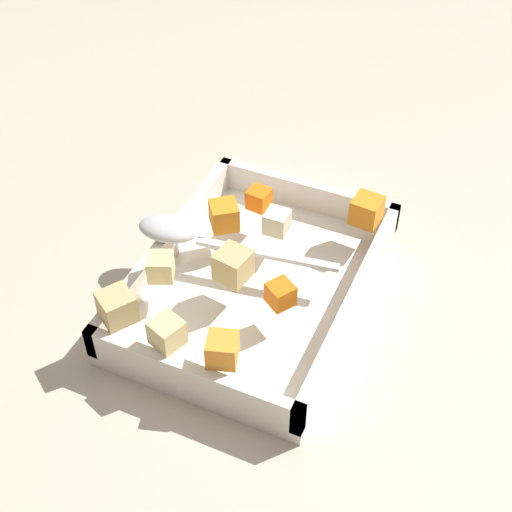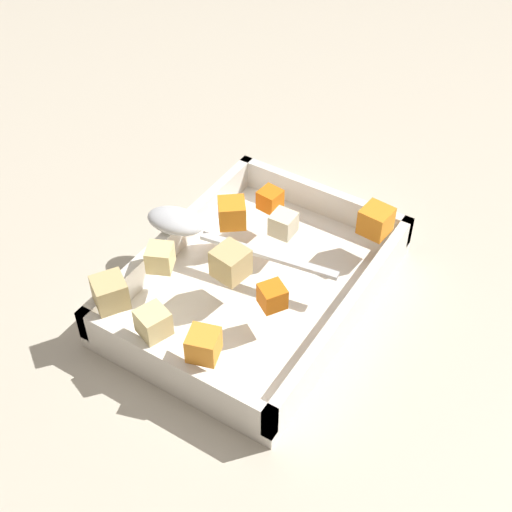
# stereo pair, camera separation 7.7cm
# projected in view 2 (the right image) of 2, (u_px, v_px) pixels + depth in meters

# --- Properties ---
(ground_plane) EXTENTS (4.00, 4.00, 0.00)m
(ground_plane) POSITION_uv_depth(u_px,v_px,m) (258.00, 285.00, 0.83)
(ground_plane) COLOR #BCB29E
(baking_dish) EXTENTS (0.32, 0.24, 0.05)m
(baking_dish) POSITION_uv_depth(u_px,v_px,m) (256.00, 286.00, 0.81)
(baking_dish) COLOR white
(baking_dish) RESTS_ON ground_plane
(carrot_chunk_mid_right) EXTENTS (0.04, 0.04, 0.03)m
(carrot_chunk_mid_right) POSITION_uv_depth(u_px,v_px,m) (232.00, 213.00, 0.82)
(carrot_chunk_mid_right) COLOR orange
(carrot_chunk_mid_right) RESTS_ON baking_dish
(carrot_chunk_back_center) EXTENTS (0.04, 0.04, 0.03)m
(carrot_chunk_back_center) POSITION_uv_depth(u_px,v_px,m) (204.00, 345.00, 0.68)
(carrot_chunk_back_center) COLOR orange
(carrot_chunk_back_center) RESTS_ON baking_dish
(carrot_chunk_corner_sw) EXTENTS (0.03, 0.03, 0.02)m
(carrot_chunk_corner_sw) POSITION_uv_depth(u_px,v_px,m) (272.00, 296.00, 0.73)
(carrot_chunk_corner_sw) COLOR orange
(carrot_chunk_corner_sw) RESTS_ON baking_dish
(carrot_chunk_heap_side) EXTENTS (0.03, 0.03, 0.03)m
(carrot_chunk_heap_side) POSITION_uv_depth(u_px,v_px,m) (376.00, 221.00, 0.81)
(carrot_chunk_heap_side) COLOR orange
(carrot_chunk_heap_side) RESTS_ON baking_dish
(carrot_chunk_rim_edge) EXTENTS (0.03, 0.03, 0.02)m
(carrot_chunk_rim_edge) POSITION_uv_depth(u_px,v_px,m) (270.00, 199.00, 0.84)
(carrot_chunk_rim_edge) COLOR orange
(carrot_chunk_rim_edge) RESTS_ON baking_dish
(potato_chunk_mid_left) EXTENTS (0.03, 0.03, 0.03)m
(potato_chunk_mid_left) POSITION_uv_depth(u_px,v_px,m) (283.00, 224.00, 0.81)
(potato_chunk_mid_left) COLOR beige
(potato_chunk_mid_left) RESTS_ON baking_dish
(potato_chunk_corner_ne) EXTENTS (0.04, 0.04, 0.03)m
(potato_chunk_corner_ne) POSITION_uv_depth(u_px,v_px,m) (160.00, 258.00, 0.77)
(potato_chunk_corner_ne) COLOR #E0CC89
(potato_chunk_corner_ne) RESTS_ON baking_dish
(potato_chunk_near_left) EXTENTS (0.04, 0.04, 0.03)m
(potato_chunk_near_left) POSITION_uv_depth(u_px,v_px,m) (231.00, 263.00, 0.76)
(potato_chunk_near_left) COLOR tan
(potato_chunk_near_left) RESTS_ON baking_dish
(potato_chunk_corner_nw) EXTENTS (0.04, 0.04, 0.03)m
(potato_chunk_corner_nw) POSITION_uv_depth(u_px,v_px,m) (153.00, 322.00, 0.70)
(potato_chunk_corner_nw) COLOR #E0CC89
(potato_chunk_corner_nw) RESTS_ON baking_dish
(potato_chunk_near_right) EXTENTS (0.04, 0.04, 0.03)m
(potato_chunk_near_right) POSITION_uv_depth(u_px,v_px,m) (110.00, 292.00, 0.73)
(potato_chunk_near_right) COLOR tan
(potato_chunk_near_right) RESTS_ON baking_dish
(serving_spoon) EXTENTS (0.06, 0.23, 0.02)m
(serving_spoon) POSITION_uv_depth(u_px,v_px,m) (186.00, 225.00, 0.81)
(serving_spoon) COLOR silver
(serving_spoon) RESTS_ON baking_dish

